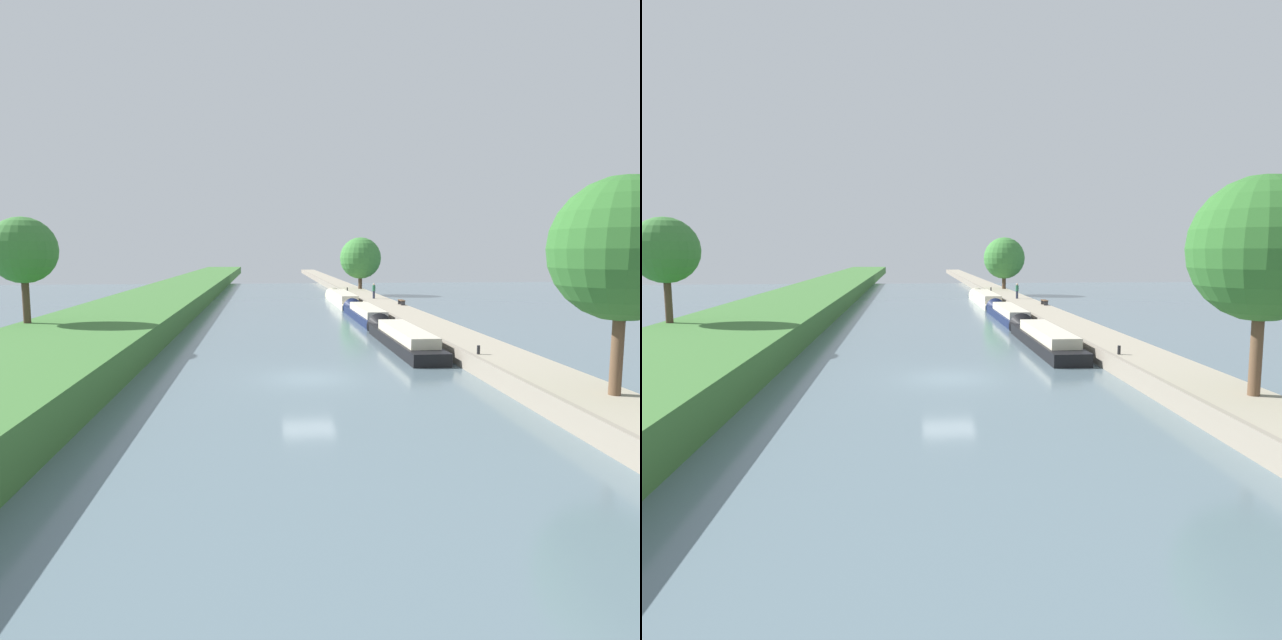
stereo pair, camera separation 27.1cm
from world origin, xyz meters
The scene contains 14 objects.
ground_plane centered at (0.00, 0.00, 0.00)m, with size 160.00×160.00×0.00m, color slate.
left_grassy_bank centered at (-12.78, 0.00, 0.85)m, with size 8.80×260.00×1.69m.
right_towpath centered at (9.97, 0.00, 0.44)m, with size 3.19×260.00×0.88m.
stone_quay centered at (8.25, 0.00, 0.47)m, with size 0.25×260.00×0.93m.
narrowboat_black centered at (6.65, 9.02, 0.55)m, with size 2.09×13.99×1.98m.
narrowboat_navy centered at (6.80, 23.22, 0.52)m, with size 2.04×14.45×1.94m.
narrowboat_cream centered at (6.85, 38.90, 0.54)m, with size 2.16×16.89×2.11m.
tree_rightbank_near centered at (10.56, -7.56, 6.14)m, with size 5.15×5.15×7.84m.
tree_rightbank_midnear centered at (11.02, 50.39, 5.06)m, with size 5.62×5.62×7.00m.
tree_leftbank_downstream centered at (-16.50, 9.43, 6.09)m, with size 4.01×4.01×6.43m.
person_walking centered at (9.82, 34.43, 1.76)m, with size 0.34×0.34×1.66m.
mooring_bollard_near centered at (8.67, 0.80, 1.11)m, with size 0.16×0.16×0.45m.
mooring_bollard_far centered at (8.67, 46.54, 1.11)m, with size 0.16×0.16×0.45m.
park_bench centered at (11.11, 27.07, 1.23)m, with size 0.44×1.50×0.47m.
Camera 2 is at (-1.79, -26.59, 6.09)m, focal length 31.91 mm.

